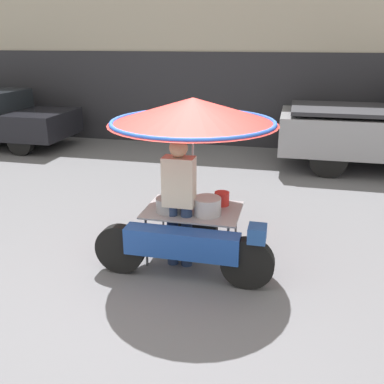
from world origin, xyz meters
name	(u,v)px	position (x,y,z in m)	size (l,w,h in m)	color
ground_plane	(166,282)	(0.00, 0.00, 0.00)	(36.00, 36.00, 0.00)	slate
shopfront_building	(248,66)	(0.00, 8.00, 2.01)	(28.00, 2.06, 4.04)	#B2A893
vendor_motorcycle_cart	(192,136)	(0.17, 0.63, 1.63)	(2.16, 2.02, 2.07)	black
vendor_person	(179,197)	(0.05, 0.46, 0.91)	(0.38, 0.22, 1.63)	navy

